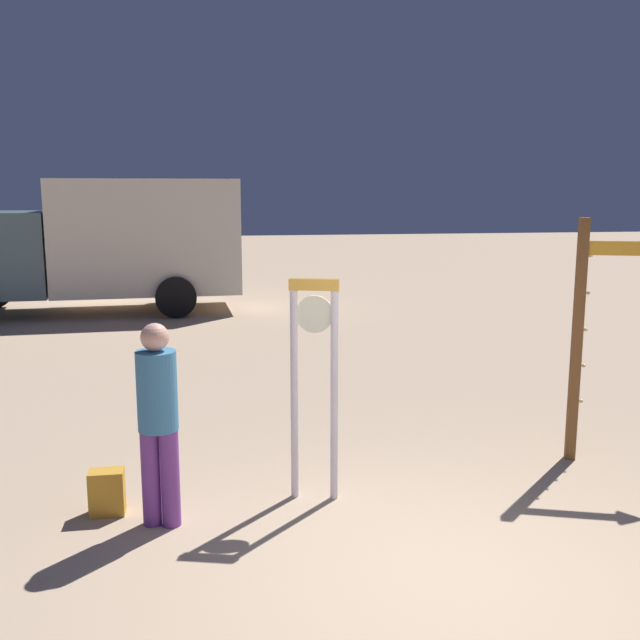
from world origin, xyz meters
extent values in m
plane|color=tan|center=(0.00, 0.00, 0.00)|extent=(80.00, 80.00, 0.00)
cylinder|color=white|center=(-0.95, 1.60, 0.96)|extent=(0.07, 0.07, 1.92)
cylinder|color=white|center=(-0.60, 1.50, 0.96)|extent=(0.07, 0.07, 1.92)
cube|color=gold|center=(-0.77, 1.55, 1.97)|extent=(0.45, 0.20, 0.10)
cylinder|color=white|center=(-0.76, 1.58, 1.71)|extent=(0.33, 0.13, 0.33)
cube|color=black|center=(-0.76, 1.61, 1.71)|extent=(0.06, 0.03, 0.08)
cube|color=black|center=(-0.76, 1.61, 1.71)|extent=(0.12, 0.04, 0.09)
cube|color=brown|center=(2.03, 2.08, 1.26)|extent=(0.13, 0.13, 2.52)
cube|color=#F6AA2B|center=(2.47, 1.93, 2.22)|extent=(0.80, 0.33, 0.14)
sphere|color=#F2EE90|center=(2.11, 2.06, 0.63)|extent=(0.04, 0.04, 0.04)
sphere|color=#F4D98E|center=(2.11, 2.06, 1.01)|extent=(0.04, 0.04, 0.04)
sphere|color=#FFEA93|center=(2.11, 2.06, 1.38)|extent=(0.04, 0.04, 0.04)
sphere|color=#F5DD90|center=(2.11, 2.06, 1.76)|extent=(0.04, 0.04, 0.04)
sphere|color=#FAE089|center=(2.11, 2.06, 2.14)|extent=(0.04, 0.04, 0.04)
cylinder|color=#7D3D97|center=(-2.05, 1.19, 0.42)|extent=(0.16, 0.16, 0.84)
cylinder|color=#7D3D97|center=(-2.21, 1.24, 0.42)|extent=(0.16, 0.16, 0.84)
cylinder|color=teal|center=(-2.13, 1.22, 1.17)|extent=(0.33, 0.33, 0.66)
sphere|color=#E6A990|center=(-2.13, 1.22, 1.62)|extent=(0.23, 0.23, 0.23)
cube|color=gold|center=(-2.61, 1.50, 0.20)|extent=(0.30, 0.20, 0.40)
cube|color=orange|center=(-2.61, 1.62, 0.14)|extent=(0.21, 0.04, 0.17)
cube|color=beige|center=(-2.96, 12.53, 1.74)|extent=(4.24, 2.39, 2.57)
cube|color=#4A626A|center=(-5.95, 12.39, 1.38)|extent=(1.84, 2.17, 1.86)
cylinder|color=black|center=(-2.42, 13.68, 0.45)|extent=(0.91, 0.29, 0.90)
cylinder|color=black|center=(-2.31, 11.44, 0.45)|extent=(0.91, 0.29, 0.90)
camera|label=1|loc=(-1.74, -4.65, 2.79)|focal=40.68mm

